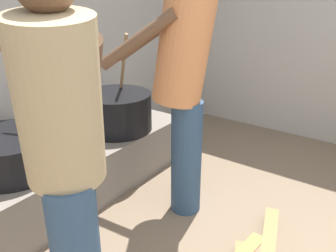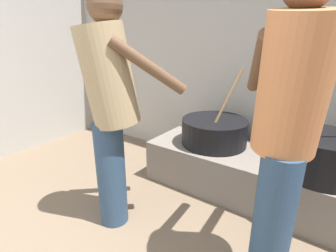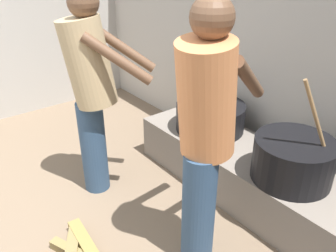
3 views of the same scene
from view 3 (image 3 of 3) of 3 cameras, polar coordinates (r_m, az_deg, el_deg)
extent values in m
cube|color=#ADA8A0|center=(3.04, 16.38, 13.74)|extent=(5.01, 0.20, 2.24)
cube|color=slate|center=(2.87, 12.07, -7.10)|extent=(1.90, 0.60, 0.37)
cylinder|color=black|center=(2.47, 19.80, -5.23)|extent=(0.53, 0.53, 0.29)
cylinder|color=#937047|center=(2.27, 23.09, 1.21)|extent=(0.15, 0.23, 0.51)
cylinder|color=black|center=(2.98, 6.93, 1.52)|extent=(0.58, 0.58, 0.23)
cylinder|color=#937047|center=(2.80, 8.76, 6.59)|extent=(0.19, 0.21, 0.51)
cylinder|color=navy|center=(2.13, 5.01, -13.58)|extent=(0.20, 0.20, 0.77)
cylinder|color=#D17F4C|center=(1.78, 6.35, 4.21)|extent=(0.42, 0.47, 0.66)
sphere|color=brown|center=(1.67, 7.24, 17.28)|extent=(0.21, 0.21, 0.21)
cylinder|color=brown|center=(1.92, 13.12, 7.57)|extent=(0.24, 0.46, 0.36)
cylinder|color=brown|center=(2.01, 5.77, 9.05)|extent=(0.24, 0.46, 0.36)
cylinder|color=navy|center=(2.79, -12.11, -3.43)|extent=(0.20, 0.20, 0.76)
cylinder|color=tan|center=(2.51, -12.97, 10.09)|extent=(0.48, 0.49, 0.65)
sphere|color=brown|center=(2.42, -13.77, 19.15)|extent=(0.21, 0.21, 0.21)
cylinder|color=brown|center=(2.32, -8.28, 10.78)|extent=(0.35, 0.40, 0.35)
cylinder|color=brown|center=(2.57, -7.31, 12.52)|extent=(0.35, 0.40, 0.35)
camera|label=1|loc=(2.96, -39.58, 15.33)|focal=38.75mm
camera|label=2|loc=(1.08, -37.05, -6.02)|focal=27.33mm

